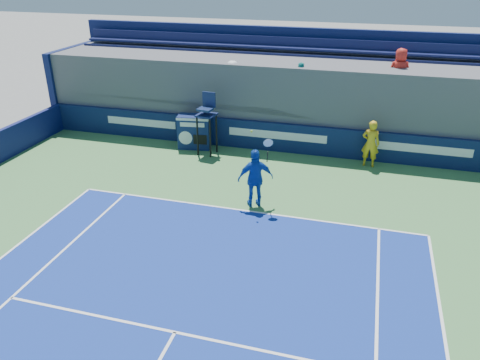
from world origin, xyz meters
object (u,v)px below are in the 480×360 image
(umpire_chair, at_px, (207,117))
(tennis_player, at_px, (255,178))
(match_clock, at_px, (194,131))
(ball_person, at_px, (371,144))

(umpire_chair, bearing_deg, tennis_player, -52.36)
(match_clock, xyz_separation_m, umpire_chair, (0.73, -0.46, 0.79))
(match_clock, bearing_deg, umpire_chair, -32.04)
(ball_person, bearing_deg, match_clock, 5.30)
(match_clock, relative_size, tennis_player, 0.55)
(tennis_player, bearing_deg, match_clock, 130.71)
(match_clock, relative_size, umpire_chair, 0.57)
(ball_person, height_order, umpire_chair, umpire_chair)
(ball_person, height_order, match_clock, ball_person)
(ball_person, xyz_separation_m, match_clock, (-7.01, 0.00, -0.17))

